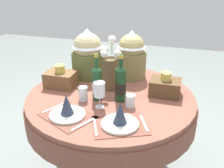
{
  "coord_description": "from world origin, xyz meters",
  "views": [
    {
      "loc": [
        0.53,
        -1.77,
        1.7
      ],
      "look_at": [
        0.0,
        0.03,
        0.84
      ],
      "focal_mm": 43.12,
      "sensor_mm": 36.0,
      "label": 1
    }
  ],
  "objects_px": {
    "place_setting_right": "(120,119)",
    "wine_glass_left": "(99,90)",
    "wine_bottle_centre": "(97,83)",
    "woven_basket_side_right": "(165,86)",
    "flower_vase": "(110,69)",
    "woven_basket_side_left": "(61,78)",
    "wine_bottle_left": "(121,83)",
    "tumbler_near_left": "(83,94)",
    "dining_table": "(111,110)",
    "gift_tub_back_centre": "(131,53)",
    "tumbler_near_right": "(130,101)",
    "gift_tub_back_left": "(88,52)",
    "place_setting_left": "(67,110)"
  },
  "relations": [
    {
      "from": "dining_table",
      "to": "woven_basket_side_right",
      "type": "distance_m",
      "value": 0.46
    },
    {
      "from": "flower_vase",
      "to": "wine_bottle_centre",
      "type": "bearing_deg",
      "value": -100.61
    },
    {
      "from": "wine_bottle_left",
      "to": "wine_bottle_centre",
      "type": "height_order",
      "value": "same"
    },
    {
      "from": "gift_tub_back_left",
      "to": "woven_basket_side_right",
      "type": "bearing_deg",
      "value": -14.92
    },
    {
      "from": "dining_table",
      "to": "place_setting_right",
      "type": "height_order",
      "value": "place_setting_right"
    },
    {
      "from": "dining_table",
      "to": "gift_tub_back_left",
      "type": "height_order",
      "value": "gift_tub_back_left"
    },
    {
      "from": "place_setting_left",
      "to": "flower_vase",
      "type": "distance_m",
      "value": 0.53
    },
    {
      "from": "gift_tub_back_left",
      "to": "gift_tub_back_centre",
      "type": "distance_m",
      "value": 0.38
    },
    {
      "from": "dining_table",
      "to": "gift_tub_back_centre",
      "type": "relative_size",
      "value": 3.13
    },
    {
      "from": "woven_basket_side_left",
      "to": "wine_bottle_centre",
      "type": "bearing_deg",
      "value": -20.44
    },
    {
      "from": "gift_tub_back_left",
      "to": "woven_basket_side_left",
      "type": "distance_m",
      "value": 0.34
    },
    {
      "from": "wine_bottle_left",
      "to": "woven_basket_side_right",
      "type": "xyz_separation_m",
      "value": [
        0.3,
        0.19,
        -0.07
      ]
    },
    {
      "from": "wine_bottle_centre",
      "to": "tumbler_near_left",
      "type": "height_order",
      "value": "wine_bottle_centre"
    },
    {
      "from": "place_setting_left",
      "to": "wine_bottle_centre",
      "type": "bearing_deg",
      "value": 69.06
    },
    {
      "from": "wine_bottle_left",
      "to": "place_setting_right",
      "type": "bearing_deg",
      "value": -75.85
    },
    {
      "from": "tumbler_near_right",
      "to": "tumbler_near_left",
      "type": "bearing_deg",
      "value": -179.77
    },
    {
      "from": "wine_bottle_left",
      "to": "wine_glass_left",
      "type": "xyz_separation_m",
      "value": [
        -0.12,
        -0.14,
        -0.0
      ]
    },
    {
      "from": "wine_bottle_left",
      "to": "gift_tub_back_left",
      "type": "xyz_separation_m",
      "value": [
        -0.39,
        0.38,
        0.09
      ]
    },
    {
      "from": "place_setting_left",
      "to": "tumbler_near_right",
      "type": "relative_size",
      "value": 4.62
    },
    {
      "from": "place_setting_right",
      "to": "wine_glass_left",
      "type": "distance_m",
      "value": 0.29
    },
    {
      "from": "flower_vase",
      "to": "woven_basket_side_left",
      "type": "distance_m",
      "value": 0.42
    },
    {
      "from": "place_setting_right",
      "to": "flower_vase",
      "type": "distance_m",
      "value": 0.56
    },
    {
      "from": "wine_bottle_left",
      "to": "tumbler_near_left",
      "type": "bearing_deg",
      "value": -165.02
    },
    {
      "from": "tumbler_near_left",
      "to": "woven_basket_side_left",
      "type": "height_order",
      "value": "woven_basket_side_left"
    },
    {
      "from": "place_setting_right",
      "to": "wine_glass_left",
      "type": "xyz_separation_m",
      "value": [
        -0.2,
        0.19,
        0.09
      ]
    },
    {
      "from": "place_setting_left",
      "to": "place_setting_right",
      "type": "relative_size",
      "value": 1.01
    },
    {
      "from": "flower_vase",
      "to": "tumbler_near_right",
      "type": "distance_m",
      "value": 0.36
    },
    {
      "from": "woven_basket_side_right",
      "to": "wine_bottle_centre",
      "type": "bearing_deg",
      "value": -155.3
    },
    {
      "from": "place_setting_left",
      "to": "wine_bottle_left",
      "type": "xyz_separation_m",
      "value": [
        0.28,
        0.32,
        0.09
      ]
    },
    {
      "from": "gift_tub_back_centre",
      "to": "woven_basket_side_right",
      "type": "height_order",
      "value": "gift_tub_back_centre"
    },
    {
      "from": "flower_vase",
      "to": "tumbler_near_right",
      "type": "height_order",
      "value": "flower_vase"
    },
    {
      "from": "flower_vase",
      "to": "wine_glass_left",
      "type": "height_order",
      "value": "flower_vase"
    },
    {
      "from": "dining_table",
      "to": "flower_vase",
      "type": "relative_size",
      "value": 3.22
    },
    {
      "from": "wine_bottle_centre",
      "to": "woven_basket_side_right",
      "type": "distance_m",
      "value": 0.53
    },
    {
      "from": "tumbler_near_left",
      "to": "woven_basket_side_right",
      "type": "xyz_separation_m",
      "value": [
        0.57,
        0.26,
        0.01
      ]
    },
    {
      "from": "wine_bottle_centre",
      "to": "tumbler_near_right",
      "type": "distance_m",
      "value": 0.28
    },
    {
      "from": "tumbler_near_right",
      "to": "dining_table",
      "type": "bearing_deg",
      "value": 143.85
    },
    {
      "from": "place_setting_right",
      "to": "woven_basket_side_left",
      "type": "distance_m",
      "value": 0.75
    },
    {
      "from": "wine_glass_left",
      "to": "woven_basket_side_right",
      "type": "relative_size",
      "value": 0.83
    },
    {
      "from": "wine_bottle_centre",
      "to": "gift_tub_back_left",
      "type": "bearing_deg",
      "value": 118.71
    },
    {
      "from": "wine_glass_left",
      "to": "tumbler_near_right",
      "type": "relative_size",
      "value": 2.1
    },
    {
      "from": "tumbler_near_right",
      "to": "gift_tub_back_centre",
      "type": "bearing_deg",
      "value": 102.29
    },
    {
      "from": "tumbler_near_left",
      "to": "place_setting_left",
      "type": "bearing_deg",
      "value": -93.71
    },
    {
      "from": "gift_tub_back_centre",
      "to": "woven_basket_side_left",
      "type": "distance_m",
      "value": 0.64
    },
    {
      "from": "gift_tub_back_centre",
      "to": "woven_basket_side_right",
      "type": "bearing_deg",
      "value": -39.44
    },
    {
      "from": "gift_tub_back_left",
      "to": "flower_vase",
      "type": "bearing_deg",
      "value": -37.27
    },
    {
      "from": "dining_table",
      "to": "place_setting_left",
      "type": "bearing_deg",
      "value": -116.64
    },
    {
      "from": "gift_tub_back_centre",
      "to": "woven_basket_side_left",
      "type": "xyz_separation_m",
      "value": [
        -0.51,
        -0.36,
        -0.15
      ]
    },
    {
      "from": "dining_table",
      "to": "flower_vase",
      "type": "height_order",
      "value": "flower_vase"
    },
    {
      "from": "wine_bottle_centre",
      "to": "tumbler_near_right",
      "type": "xyz_separation_m",
      "value": [
        0.26,
        -0.04,
        -0.09
      ]
    }
  ]
}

